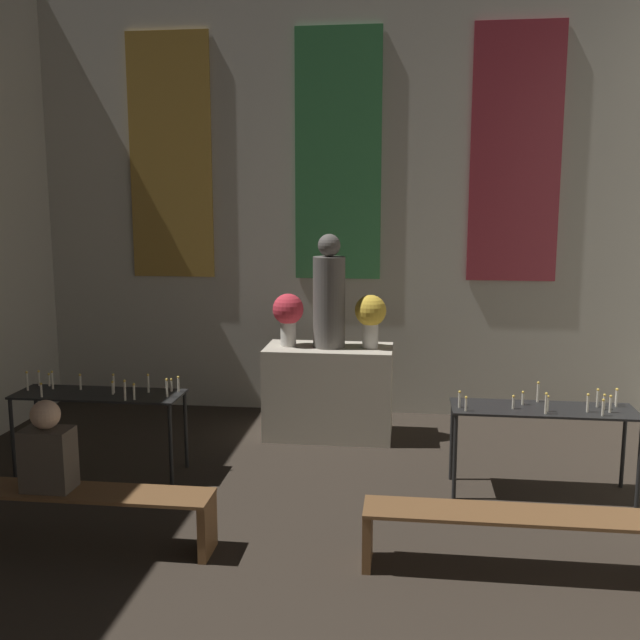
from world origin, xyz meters
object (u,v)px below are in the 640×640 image
at_px(flower_vase_left, 288,313).
at_px(person_seated, 48,450).
at_px(pew_back_left, 61,503).
at_px(candle_rack_left, 99,401).
at_px(pew_back_right, 531,528).
at_px(altar, 329,391).
at_px(flower_vase_right, 371,315).
at_px(candle_rack_right, 544,417).
at_px(statue, 329,296).

height_order(flower_vase_left, person_seated, flower_vase_left).
relative_size(pew_back_left, person_seated, 3.37).
relative_size(candle_rack_left, pew_back_right, 0.69).
distance_m(flower_vase_left, pew_back_right, 3.67).
relative_size(altar, flower_vase_right, 2.39).
xyz_separation_m(flower_vase_right, person_seated, (-2.22, -2.79, -0.61)).
bearing_deg(person_seated, candle_rack_right, 20.67).
distance_m(statue, flower_vase_left, 0.49).
distance_m(flower_vase_left, pew_back_left, 3.23).
relative_size(statue, flower_vase_left, 2.12).
bearing_deg(candle_rack_right, statue, 146.32).
height_order(altar, statue, statue).
height_order(flower_vase_right, pew_back_right, flower_vase_right).
relative_size(candle_rack_right, person_seated, 2.32).
bearing_deg(candle_rack_right, flower_vase_right, 139.50).
height_order(candle_rack_right, pew_back_left, candle_rack_right).
relative_size(flower_vase_left, candle_rack_left, 0.36).
xyz_separation_m(altar, pew_back_right, (1.70, -2.79, -0.17)).
height_order(altar, person_seated, person_seated).
height_order(statue, candle_rack_right, statue).
xyz_separation_m(pew_back_right, person_seated, (-3.48, -0.00, 0.41)).
bearing_deg(flower_vase_right, pew_back_right, -65.76).
bearing_deg(flower_vase_right, flower_vase_left, 180.00).
relative_size(flower_vase_right, candle_rack_left, 0.36).
bearing_deg(flower_vase_left, pew_back_left, -114.24).
distance_m(statue, flower_vase_right, 0.49).
xyz_separation_m(altar, flower_vase_right, (0.45, 0.00, 0.86)).
relative_size(flower_vase_left, candle_rack_right, 0.36).
bearing_deg(altar, flower_vase_left, 180.00).
relative_size(flower_vase_right, person_seated, 0.84).
xyz_separation_m(flower_vase_left, candle_rack_left, (-1.58, -1.35, -0.66)).
relative_size(altar, flower_vase_left, 2.39).
bearing_deg(statue, pew_back_right, -58.61).
distance_m(flower_vase_right, candle_rack_left, 2.89).
height_order(candle_rack_right, pew_back_right, candle_rack_right).
height_order(statue, pew_back_left, statue).
distance_m(altar, pew_back_left, 3.27).
relative_size(candle_rack_left, person_seated, 2.32).
distance_m(flower_vase_left, person_seated, 3.15).
bearing_deg(pew_back_left, person_seated, -180.00).
distance_m(flower_vase_right, pew_back_right, 3.23).
bearing_deg(flower_vase_left, person_seated, -115.52).
xyz_separation_m(flower_vase_left, pew_back_left, (-1.26, -2.79, -1.02)).
distance_m(flower_vase_left, candle_rack_left, 2.18).
relative_size(flower_vase_left, person_seated, 0.84).
relative_size(statue, candle_rack_right, 0.77).
bearing_deg(altar, candle_rack_right, -33.68).
height_order(statue, flower_vase_right, statue).
bearing_deg(flower_vase_right, pew_back_left, -127.60).
xyz_separation_m(candle_rack_right, person_seated, (-3.81, -1.44, 0.04)).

